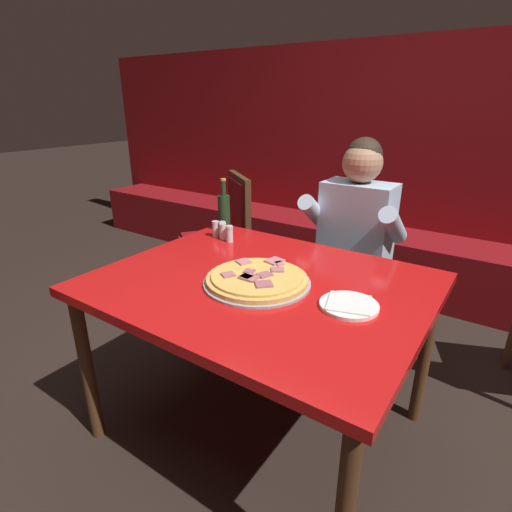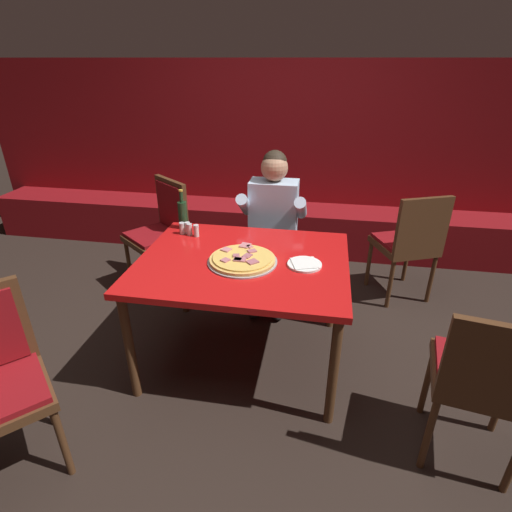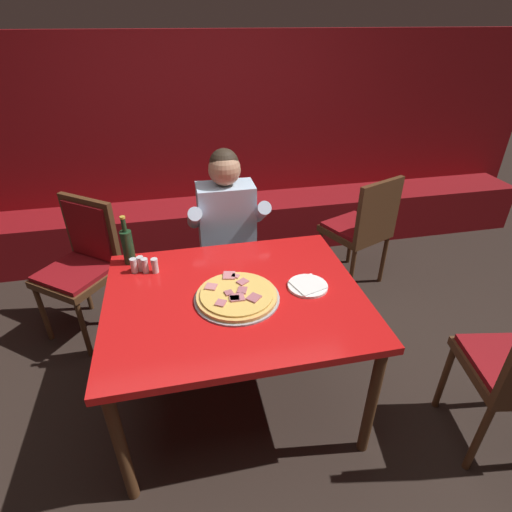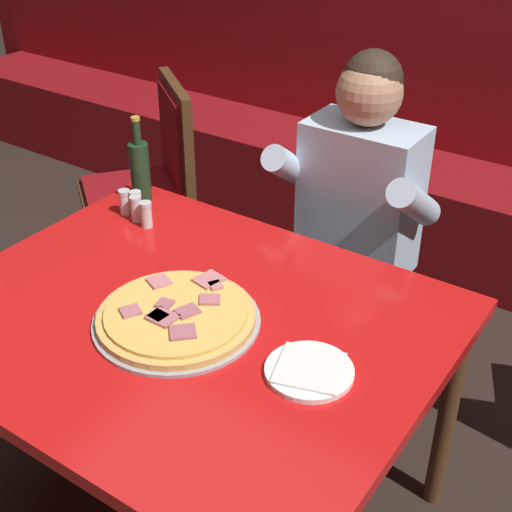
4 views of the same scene
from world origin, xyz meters
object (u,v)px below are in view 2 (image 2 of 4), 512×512
(shaker_red_pepper_flakes, at_px, (182,229))
(dining_chair_far_right, at_px, (485,376))
(main_dining_table, at_px, (243,270))
(diner_seated_blue_shirt, at_px, (272,225))
(pizza, at_px, (242,259))
(dining_chair_near_right, at_px, (410,240))
(shaker_oregano, at_px, (196,231))
(beer_bottle, at_px, (183,214))
(shaker_parmesan, at_px, (190,230))
(dining_chair_side_aisle, at_px, (162,227))
(plate_white_paper, at_px, (305,264))
(shaker_black_pepper, at_px, (188,228))

(shaker_red_pepper_flakes, height_order, dining_chair_far_right, dining_chair_far_right)
(main_dining_table, xyz_separation_m, diner_seated_blue_shirt, (0.08, 0.75, 0.01))
(dining_chair_far_right, bearing_deg, pizza, 156.00)
(shaker_red_pepper_flakes, distance_m, dining_chair_near_right, 1.85)
(shaker_oregano, distance_m, dining_chair_far_right, 1.91)
(shaker_oregano, xyz_separation_m, dining_chair_near_right, (1.60, 0.69, -0.25))
(shaker_red_pepper_flakes, bearing_deg, main_dining_table, -32.42)
(beer_bottle, height_order, shaker_parmesan, beer_bottle)
(shaker_oregano, relative_size, dining_chair_near_right, 0.09)
(pizza, height_order, dining_chair_near_right, dining_chair_near_right)
(shaker_red_pepper_flakes, height_order, dining_chair_near_right, dining_chair_near_right)
(pizza, distance_m, beer_bottle, 0.72)
(dining_chair_side_aisle, bearing_deg, main_dining_table, -44.03)
(pizza, xyz_separation_m, plate_white_paper, (0.38, 0.02, -0.01))
(pizza, relative_size, dining_chair_near_right, 0.45)
(shaker_red_pepper_flakes, xyz_separation_m, dining_chair_side_aisle, (-0.40, 0.56, -0.24))
(main_dining_table, relative_size, dining_chair_near_right, 1.37)
(pizza, height_order, plate_white_paper, pizza)
(plate_white_paper, height_order, beer_bottle, beer_bottle)
(pizza, bearing_deg, shaker_black_pepper, 142.02)
(shaker_parmesan, height_order, shaker_red_pepper_flakes, same)
(shaker_parmesan, xyz_separation_m, shaker_black_pepper, (-0.02, 0.03, 0.00))
(shaker_black_pepper, relative_size, dining_chair_side_aisle, 0.09)
(diner_seated_blue_shirt, bearing_deg, dining_chair_near_right, 12.29)
(shaker_parmesan, relative_size, diner_seated_blue_shirt, 0.07)
(beer_bottle, bearing_deg, shaker_parmesan, -54.43)
(pizza, xyz_separation_m, shaker_oregano, (-0.40, 0.33, 0.02))
(plate_white_paper, height_order, shaker_oregano, shaker_oregano)
(shaker_oregano, bearing_deg, shaker_parmesan, 167.74)
(shaker_red_pepper_flakes, bearing_deg, shaker_oregano, -12.04)
(plate_white_paper, relative_size, dining_chair_near_right, 0.22)
(shaker_black_pepper, bearing_deg, plate_white_paper, -22.22)
(shaker_black_pepper, bearing_deg, shaker_red_pepper_flakes, -159.56)
(dining_chair_far_right, xyz_separation_m, dining_chair_side_aisle, (-2.18, 1.48, -0.00))
(plate_white_paper, bearing_deg, beer_bottle, 154.09)
(pizza, distance_m, dining_chair_near_right, 1.59)
(shaker_red_pepper_flakes, xyz_separation_m, dining_chair_far_right, (1.78, -0.92, -0.24))
(pizza, distance_m, shaker_oregano, 0.52)
(diner_seated_blue_shirt, bearing_deg, pizza, -95.59)
(dining_chair_near_right, bearing_deg, dining_chair_side_aisle, -176.93)
(beer_bottle, height_order, diner_seated_blue_shirt, diner_seated_blue_shirt)
(shaker_black_pepper, distance_m, dining_chair_far_right, 2.00)
(shaker_parmesan, height_order, diner_seated_blue_shirt, diner_seated_blue_shirt)
(shaker_red_pepper_flakes, relative_size, dining_chair_far_right, 0.09)
(shaker_red_pepper_flakes, bearing_deg, dining_chair_near_right, 21.40)
(beer_bottle, relative_size, dining_chair_far_right, 0.31)
(beer_bottle, bearing_deg, plate_white_paper, -25.91)
(plate_white_paper, height_order, dining_chair_side_aisle, dining_chair_side_aisle)
(shaker_black_pepper, xyz_separation_m, dining_chair_far_right, (1.75, -0.94, -0.24))
(shaker_oregano, height_order, diner_seated_blue_shirt, diner_seated_blue_shirt)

